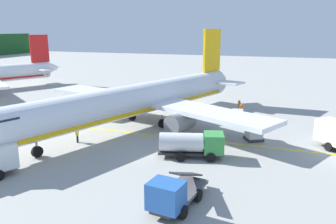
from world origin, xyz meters
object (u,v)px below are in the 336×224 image
(service_truck_catering, at_px, (173,194))
(cargo_container_near, at_px, (254,132))
(airliner_foreground, at_px, (141,99))
(service_truck_baggage, at_px, (193,143))
(crew_loader_left, at_px, (241,109))
(crew_loader_right, at_px, (239,104))
(cargo_container_mid, at_px, (237,117))
(crew_marshaller, at_px, (77,134))

(service_truck_catering, height_order, cargo_container_near, service_truck_catering)
(airliner_foreground, bearing_deg, service_truck_baggage, -133.50)
(crew_loader_left, bearing_deg, airliner_foreground, 129.44)
(service_truck_baggage, distance_m, crew_loader_left, 17.86)
(cargo_container_near, relative_size, crew_loader_right, 1.40)
(cargo_container_mid, relative_size, crew_marshaller, 1.20)
(crew_loader_right, bearing_deg, cargo_container_mid, -174.19)
(service_truck_catering, bearing_deg, crew_loader_left, -1.93)
(crew_marshaller, bearing_deg, cargo_container_near, -68.61)
(service_truck_catering, xyz_separation_m, crew_marshaller, (10.03, 14.16, -0.21))
(cargo_container_mid, xyz_separation_m, crew_loader_right, (7.40, 0.75, 0.05))
(crew_marshaller, xyz_separation_m, crew_loader_right, (20.41, -14.44, 0.01))
(cargo_container_mid, height_order, crew_loader_right, cargo_container_mid)
(cargo_container_near, relative_size, crew_marshaller, 1.42)
(crew_marshaller, distance_m, crew_loader_right, 25.00)
(service_truck_catering, height_order, crew_loader_right, service_truck_catering)
(cargo_container_mid, bearing_deg, service_truck_baggage, 170.07)
(cargo_container_near, bearing_deg, crew_marshaller, 111.39)
(cargo_container_mid, xyz_separation_m, crew_marshaller, (-13.01, 15.19, 0.04))
(crew_loader_right, bearing_deg, crew_loader_left, -167.38)
(airliner_foreground, bearing_deg, cargo_container_mid, -67.41)
(cargo_container_near, bearing_deg, crew_loader_left, 14.85)
(service_truck_catering, distance_m, crew_loader_right, 30.44)
(cargo_container_near, xyz_separation_m, crew_loader_left, (10.51, 2.79, -0.01))
(cargo_container_near, height_order, crew_loader_right, cargo_container_near)
(airliner_foreground, height_order, cargo_container_mid, airliner_foreground)
(cargo_container_near, bearing_deg, cargo_container_mid, 24.05)
(airliner_foreground, height_order, service_truck_baggage, airliner_foreground)
(crew_loader_left, bearing_deg, service_truck_baggage, 172.89)
(airliner_foreground, bearing_deg, crew_loader_right, -41.06)
(airliner_foreground, bearing_deg, service_truck_catering, -150.78)
(crew_marshaller, bearing_deg, airliner_foreground, -25.11)
(crew_marshaller, relative_size, crew_loader_left, 1.00)
(service_truck_baggage, distance_m, service_truck_catering, 9.91)
(airliner_foreground, distance_m, cargo_container_near, 14.24)
(airliner_foreground, distance_m, cargo_container_mid, 12.47)
(service_truck_baggage, relative_size, cargo_container_near, 2.71)
(service_truck_baggage, bearing_deg, crew_loader_right, -4.33)
(crew_loader_left, bearing_deg, cargo_container_near, -165.15)
(cargo_container_mid, xyz_separation_m, crew_loader_left, (4.50, 0.10, 0.03))
(service_truck_catering, relative_size, cargo_container_mid, 3.17)
(service_truck_baggage, height_order, crew_marshaller, service_truck_baggage)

